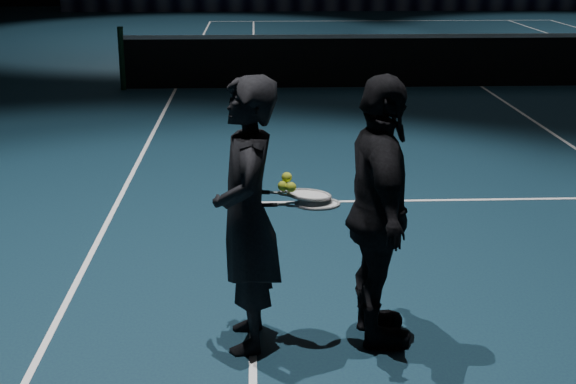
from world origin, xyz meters
The scene contains 10 objects.
floor centered at (0.00, 0.00, 0.00)m, with size 36.00×36.00×0.00m, color #0D1F31.
court_lines centered at (0.00, 0.00, 0.00)m, with size 10.98×23.78×0.01m, color white, non-canonical shape.
net_post_left centered at (-6.40, 0.00, 0.55)m, with size 0.10×0.10×1.10m, color black.
net_mesh centered at (0.00, 0.00, 0.45)m, with size 12.80×0.02×0.86m, color black.
net_tape centered at (0.00, 0.00, 0.92)m, with size 12.80×0.03×0.07m, color white.
player_a centered at (-4.14, -9.33, 0.89)m, with size 0.65×0.43×1.79m, color black.
player_b centered at (-3.29, -9.31, 0.89)m, with size 1.05×0.44×1.79m, color black.
racket_lower centered at (-3.69, -9.32, 0.96)m, with size 0.68×0.22×0.03m, color black, non-canonical shape.
racket_upper centered at (-3.74, -9.28, 1.01)m, with size 0.68×0.22×0.03m, color black, non-canonical shape.
tennis_balls centered at (-3.88, -9.32, 1.10)m, with size 0.12×0.10×0.12m, color yellow, non-canonical shape.
Camera 1 is at (-4.07, -14.13, 2.58)m, focal length 50.00 mm.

